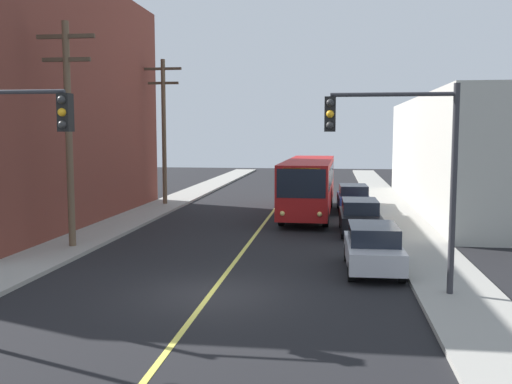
% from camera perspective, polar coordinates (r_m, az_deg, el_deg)
% --- Properties ---
extents(ground_plane, '(120.00, 120.00, 0.00)m').
position_cam_1_polar(ground_plane, '(17.31, -4.56, -10.11)').
color(ground_plane, black).
extents(sidewalk_left, '(2.50, 90.00, 0.15)m').
position_cam_1_polar(sidewalk_left, '(28.77, -14.54, -3.65)').
color(sidewalk_left, gray).
rests_on(sidewalk_left, ground).
extents(sidewalk_right, '(2.50, 90.00, 0.15)m').
position_cam_1_polar(sidewalk_right, '(26.93, 15.47, -4.33)').
color(sidewalk_right, gray).
rests_on(sidewalk_right, ground).
extents(lane_stripe_center, '(0.16, 60.00, 0.01)m').
position_cam_1_polar(lane_stripe_center, '(31.81, 1.15, -2.68)').
color(lane_stripe_center, '#D8CC4C').
rests_on(lane_stripe_center, ground).
extents(building_left_brick, '(10.00, 20.22, 12.65)m').
position_cam_1_polar(building_left_brick, '(33.01, -23.71, 8.14)').
color(building_left_brick, brown).
rests_on(building_left_brick, ground).
extents(city_bus, '(2.82, 12.20, 3.20)m').
position_cam_1_polar(city_bus, '(33.37, 5.30, 0.83)').
color(city_bus, maroon).
rests_on(city_bus, ground).
extents(parked_car_silver, '(1.89, 4.43, 1.62)m').
position_cam_1_polar(parked_car_silver, '(20.25, 11.54, -5.39)').
color(parked_car_silver, '#B7B7BC').
rests_on(parked_car_silver, ground).
extents(parked_car_black, '(1.88, 4.43, 1.62)m').
position_cam_1_polar(parked_car_black, '(27.59, 10.27, -2.35)').
color(parked_car_black, black).
rests_on(parked_car_black, ground).
extents(parked_car_blue, '(1.94, 4.46, 1.62)m').
position_cam_1_polar(parked_car_blue, '(35.19, 9.64, -0.56)').
color(parked_car_blue, navy).
rests_on(parked_car_blue, ground).
extents(utility_pole_near, '(2.40, 0.28, 9.01)m').
position_cam_1_polar(utility_pole_near, '(24.35, -18.14, 6.49)').
color(utility_pole_near, brown).
rests_on(utility_pole_near, sidewalk_left).
extents(utility_pole_mid, '(2.40, 0.28, 9.27)m').
position_cam_1_polar(utility_pole_mid, '(37.62, -9.15, 6.62)').
color(utility_pole_mid, brown).
rests_on(utility_pole_mid, sidewalk_left).
extents(traffic_signal_right_corner, '(3.75, 0.48, 6.00)m').
position_cam_1_polar(traffic_signal_right_corner, '(16.86, 14.03, 4.15)').
color(traffic_signal_right_corner, '#2D2D33').
rests_on(traffic_signal_right_corner, sidewalk_right).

